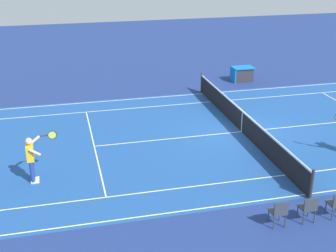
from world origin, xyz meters
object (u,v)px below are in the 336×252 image
Objects in this scene: tennis_ball at (224,113)px; spectator_chair_6 at (308,207)px; tennis_net at (242,121)px; equipment_cart_tarped at (242,74)px; spectator_chair_7 at (279,211)px; tennis_player_near at (32,157)px.

tennis_ball is 9.38m from spectator_chair_6.
tennis_net reaches higher than equipment_cart_tarped.
spectator_chair_6 is 1.00× the size of spectator_chair_7.
spectator_chair_7 is (1.71, 6.96, 0.03)m from tennis_net.
tennis_net is 2.42m from tennis_ball.
equipment_cart_tarped is at bearing -104.69° from spectator_chair_6.
tennis_ball is at bearing -90.87° from tennis_net.
equipment_cart_tarped is at bearing -120.92° from tennis_ball.
tennis_player_near is at bearing -29.68° from spectator_chair_6.
tennis_net is at bearing 89.13° from tennis_ball.
equipment_cart_tarped is at bearing -112.19° from tennis_net.
spectator_chair_6 is (0.77, 6.96, 0.03)m from tennis_net.
spectator_chair_7 reaches higher than equipment_cart_tarped.
spectator_chair_6 is at bearing 83.71° from tennis_net.
tennis_net is 6.89× the size of tennis_player_near.
tennis_net is 13.30× the size of spectator_chair_7.
spectator_chair_6 is at bearing 180.00° from spectator_chair_7.
tennis_ball is at bearing 59.08° from equipment_cart_tarped.
tennis_player_near is (8.69, 2.44, 0.44)m from tennis_net.
tennis_player_near is at bearing 39.75° from equipment_cart_tarped.
tennis_net is 13.30× the size of spectator_chair_6.
tennis_net is 9.04m from tennis_player_near.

